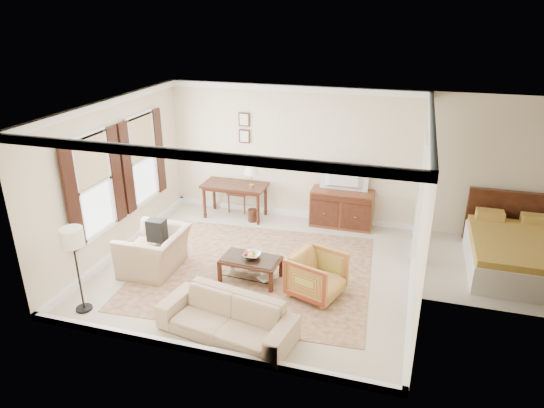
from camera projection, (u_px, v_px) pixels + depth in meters
The scene contains 21 objects.
room_shell at pixel (255, 134), 7.86m from camera, with size 5.51×5.01×2.91m.
annex_bedroom at pixel (519, 255), 8.51m from camera, with size 3.00×2.70×2.90m.
window_front at pixel (94, 185), 8.31m from camera, with size 0.12×1.56×1.80m, color #CCB284, non-canonical shape.
window_rear at pixel (142, 159), 9.72m from camera, with size 0.12×1.56×1.80m, color #CCB284, non-canonical shape.
doorway at pixel (419, 199), 9.01m from camera, with size 0.10×1.12×2.25m, color white, non-canonical shape.
rug at pixel (254, 270), 8.68m from camera, with size 4.09×3.50×0.01m, color #582A1D.
writing_desk at pixel (235, 189), 10.68m from camera, with size 1.41×0.70×0.77m.
desk_chair at pixel (239, 189), 11.05m from camera, with size 0.45×0.45×1.05m, color brown, non-canonical shape.
desk_lamp at pixel (252, 175), 10.44m from camera, with size 0.32×0.32×0.50m, color silver, non-canonical shape.
framed_prints at pixel (244, 128), 10.54m from camera, with size 0.25×0.04×0.68m, color #462014, non-canonical shape.
sideboard at pixel (342, 208), 10.31m from camera, with size 1.31×0.50×0.81m, color brown.
tv at pixel (344, 169), 9.95m from camera, with size 0.96×0.55×0.13m, color black.
coffee_table at pixel (251, 263), 8.29m from camera, with size 1.03×0.64×0.42m.
fruit_bowl at pixel (252, 254), 8.26m from camera, with size 0.42×0.42×0.10m, color silver.
book_a at pixel (250, 268), 8.46m from camera, with size 0.28×0.04×0.38m, color brown.
book_b at pixel (264, 275), 8.25m from camera, with size 0.28×0.03×0.38m, color brown.
striped_armchair at pixel (317, 273), 7.82m from camera, with size 0.79×0.74×0.81m, color maroon.
club_armchair at pixel (154, 244), 8.55m from camera, with size 1.15×0.75×1.00m, color tan.
backpack at pixel (157, 229), 8.55m from camera, with size 0.32×0.22×0.40m, color black.
sofa at pixel (227, 312), 6.87m from camera, with size 1.99×0.58×0.78m, color tan.
floor_lamp at pixel (73, 243), 7.15m from camera, with size 0.35×0.35×1.40m.
Camera 1 is at (2.46, -7.30, 4.42)m, focal length 32.00 mm.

